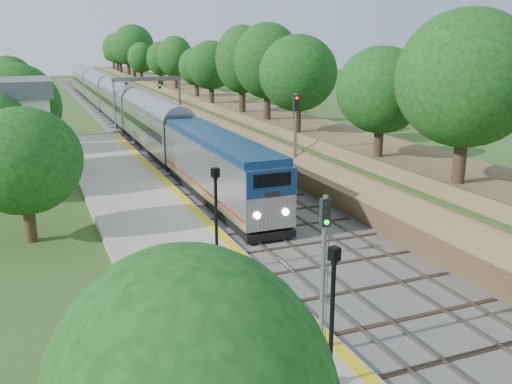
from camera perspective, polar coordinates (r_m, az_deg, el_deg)
name	(u,v)px	position (r m, az deg, el deg)	size (l,w,h in m)	color
ground	(406,355)	(21.76, 14.74, -15.46)	(320.00, 320.00, 0.00)	#2D4C19
trackbed	(137,122)	(76.69, -11.78, 6.86)	(9.50, 170.00, 0.28)	#4C4944
platform	(159,231)	(33.15, -9.64, -3.84)	(6.40, 68.00, 0.38)	#A59C85
yellow_stripe	(207,222)	(33.77, -4.94, -2.96)	(0.55, 68.00, 0.01)	gold
embankment	(198,105)	(78.38, -5.79, 8.68)	(10.64, 170.00, 11.70)	brown
signal_gantry	(147,88)	(71.35, -10.84, 10.15)	(8.40, 0.38, 6.20)	slate
trees_behind_platform	(38,149)	(35.91, -20.99, 4.01)	(7.82, 53.32, 7.21)	#332316
train	(121,106)	(76.11, -13.37, 8.36)	(2.95, 98.35, 4.34)	black
lamppost_mid	(332,325)	(17.99, 7.57, -13.09)	(0.45, 0.45, 4.60)	black
lamppost_far	(216,224)	(26.55, -3.99, -3.19)	(0.48, 0.48, 4.82)	black
signal_platform	(324,257)	(19.36, 6.78, -6.47)	(0.33, 0.26, 5.57)	slate
signal_farside	(295,131)	(41.15, 3.96, 6.08)	(0.38, 0.30, 6.93)	slate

